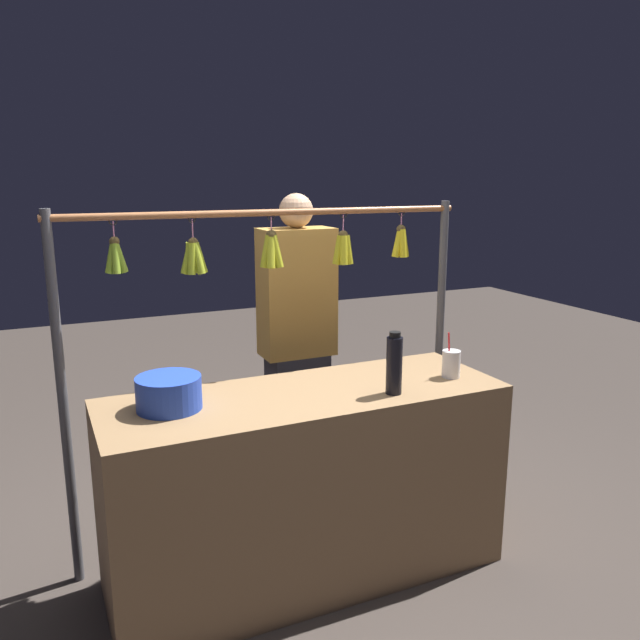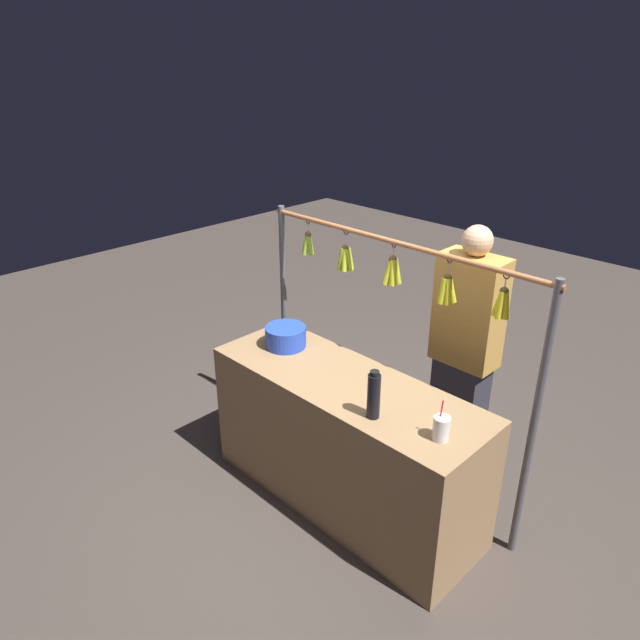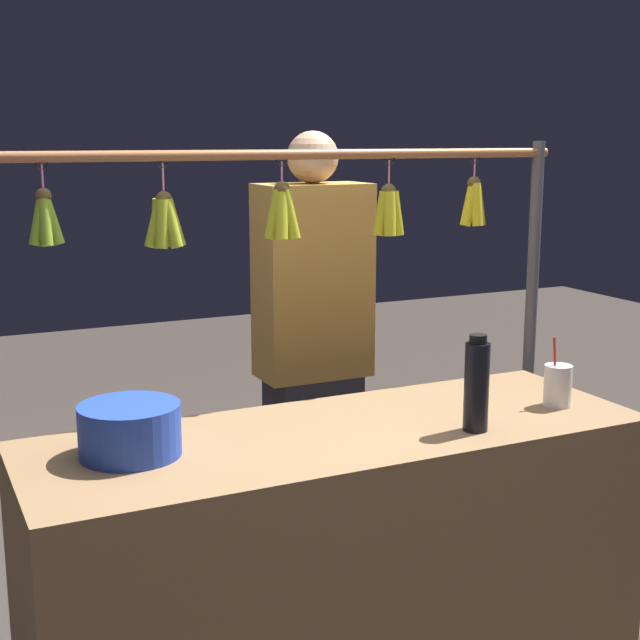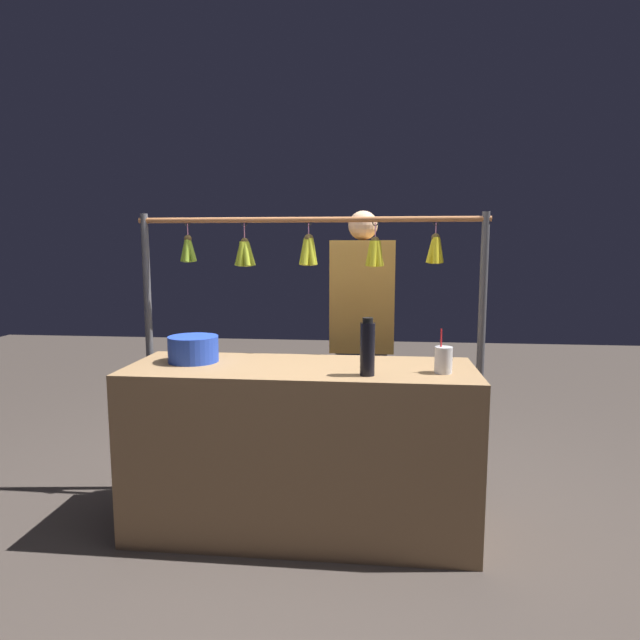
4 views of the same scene
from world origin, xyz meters
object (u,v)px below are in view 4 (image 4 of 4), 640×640
object	(u,v)px
water_bottle	(367,348)
drink_cup	(443,360)
blue_bucket	(193,349)
vendor_person	(362,346)

from	to	relation	value
water_bottle	drink_cup	bearing A→B (deg)	-166.58
water_bottle	blue_bucket	bearing A→B (deg)	-13.33
water_bottle	blue_bucket	world-z (taller)	water_bottle
water_bottle	vendor_person	distance (m)	1.00
blue_bucket	vendor_person	xyz separation A→B (m)	(-0.89, -0.76, -0.10)
drink_cup	blue_bucket	bearing A→B (deg)	-5.85
water_bottle	vendor_person	size ratio (longest dim) A/B	0.16
water_bottle	drink_cup	distance (m)	0.39
vendor_person	water_bottle	bearing A→B (deg)	93.06
water_bottle	drink_cup	size ratio (longest dim) A/B	1.29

